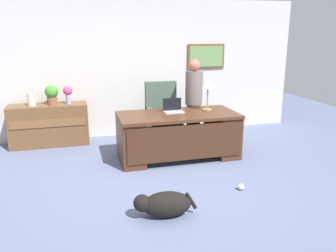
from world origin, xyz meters
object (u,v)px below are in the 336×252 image
potted_plant (52,94)px  laptop (173,109)px  vase_empty (31,99)px  armchair (163,116)px  dog_toy_ball (241,187)px  desk_lamp (208,85)px  person_standing (194,101)px  desk (178,134)px  vase_with_flowers (68,93)px  dog_lying (164,204)px  credenza (49,125)px

potted_plant → laptop: bearing=-29.9°
vase_empty → armchair: bearing=-9.2°
vase_empty → potted_plant: (0.36, 0.00, 0.08)m
dog_toy_ball → desk_lamp: bearing=86.2°
person_standing → potted_plant: (-2.54, 0.62, 0.16)m
desk → vase_with_flowers: 2.25m
armchair → vase_with_flowers: (-1.72, 0.38, 0.47)m
dog_lying → vase_empty: (-1.66, 3.13, 0.73)m
armchair → laptop: size_ratio=3.60×
desk_lamp → potted_plant: 2.85m
desk → credenza: 2.50m
desk → person_standing: 0.94m
vase_empty → dog_toy_ball: 4.04m
desk_lamp → vase_empty: 3.19m
armchair → vase_empty: bearing=170.8°
desk → credenza: (-2.12, 1.31, -0.03)m
laptop → desk: bearing=-74.4°
desk_lamp → potted_plant: bearing=155.5°
vase_empty → desk_lamp: bearing=-21.8°
credenza → person_standing: 2.74m
person_standing → dog_toy_ball: size_ratio=17.68×
desk → desk_lamp: desk_lamp is taller
potted_plant → credenza: bearing=-179.1°
desk → desk_lamp: 0.97m
armchair → potted_plant: bearing=169.2°
desk → laptop: 0.44m
dog_lying → desk_lamp: desk_lamp is taller
credenza → potted_plant: size_ratio=3.92×
vase_empty → potted_plant: size_ratio=0.65×
vase_with_flowers → vase_empty: size_ratio=1.42×
dog_lying → vase_with_flowers: vase_with_flowers is taller
desk → vase_with_flowers: (-1.75, 1.31, 0.56)m
armchair → person_standing: bearing=-23.7°
credenza → vase_with_flowers: 0.70m
dog_lying → vase_empty: bearing=117.9°
laptop → desk_lamp: bearing=-3.5°
dog_lying → dog_toy_ball: dog_lying is taller
dog_toy_ball → person_standing: bearing=88.5°
person_standing → vase_empty: (-2.90, 0.62, 0.07)m
armchair → person_standing: size_ratio=0.73×
desk → armchair: 0.93m
laptop → vase_with_flowers: vase_with_flowers is taller
desk → laptop: bearing=105.6°
armchair → laptop: bearing=-91.4°
desk_lamp → vase_with_flowers: bearing=152.9°
armchair → vase_with_flowers: armchair is taller
dog_lying → vase_with_flowers: bearing=107.9°
credenza → armchair: (2.10, -0.38, 0.12)m
armchair → potted_plant: armchair is taller
dog_lying → vase_with_flowers: 3.40m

